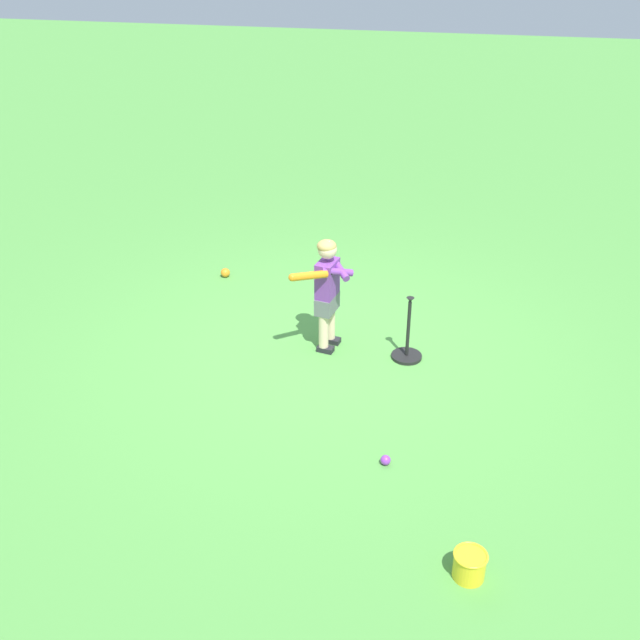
{
  "coord_description": "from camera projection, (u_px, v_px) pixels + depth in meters",
  "views": [
    {
      "loc": [
        -1.23,
        5.77,
        3.63
      ],
      "look_at": [
        -0.01,
        0.25,
        0.45
      ],
      "focal_mm": 41.56,
      "sensor_mm": 36.0,
      "label": 1
    }
  ],
  "objects": [
    {
      "name": "play_ball_center_lawn",
      "position": [
        386.0,
        460.0,
        5.48
      ],
      "size": [
        0.08,
        0.08,
        0.08
      ],
      "primitive_type": "sphere",
      "color": "purple",
      "rests_on": "ground"
    },
    {
      "name": "batting_tee",
      "position": [
        407.0,
        348.0,
        6.74
      ],
      "size": [
        0.28,
        0.28,
        0.62
      ],
      "color": "black",
      "rests_on": "ground"
    },
    {
      "name": "toy_bucket",
      "position": [
        470.0,
        565.0,
        4.53
      ],
      "size": [
        0.22,
        0.22,
        0.19
      ],
      "color": "yellow",
      "rests_on": "ground"
    },
    {
      "name": "ground_plane",
      "position": [
        325.0,
        349.0,
        6.92
      ],
      "size": [
        40.0,
        40.0,
        0.0
      ],
      "primitive_type": "plane",
      "color": "#519942"
    },
    {
      "name": "play_ball_behind_batter",
      "position": [
        225.0,
        273.0,
        8.24
      ],
      "size": [
        0.1,
        0.1,
        0.1
      ],
      "primitive_type": "sphere",
      "color": "orange",
      "rests_on": "ground"
    },
    {
      "name": "child_batter",
      "position": [
        327.0,
        285.0,
        6.63
      ],
      "size": [
        0.5,
        0.55,
        1.08
      ],
      "color": "#232328",
      "rests_on": "ground"
    }
  ]
}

